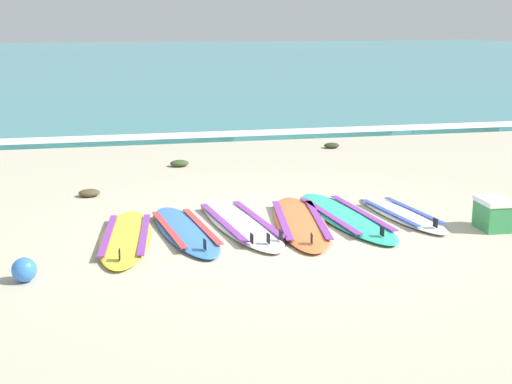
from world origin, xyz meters
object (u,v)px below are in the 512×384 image
at_px(surfboard_1, 185,230).
at_px(surfboard_4, 345,216).
at_px(surfboard_0, 126,237).
at_px(surfboard_2, 240,223).
at_px(beach_ball, 24,270).
at_px(cooler_box, 492,214).
at_px(surfboard_5, 401,214).
at_px(surfboard_3, 300,222).

height_order(surfboard_1, surfboard_4, same).
bearing_deg(surfboard_0, surfboard_1, 10.23).
xyz_separation_m(surfboard_0, surfboard_2, (1.40, 0.29, 0.00)).
bearing_deg(surfboard_1, surfboard_4, 4.50).
distance_m(surfboard_1, beach_ball, 2.14).
height_order(surfboard_2, cooler_box, cooler_box).
xyz_separation_m(surfboard_5, beach_ball, (-4.53, -1.38, 0.08)).
bearing_deg(surfboard_5, surfboard_0, -176.06).
relative_size(surfboard_0, surfboard_5, 1.17).
relative_size(surfboard_0, surfboard_3, 0.92).
relative_size(surfboard_2, surfboard_5, 1.28).
bearing_deg(surfboard_2, cooler_box, -15.40).
distance_m(surfboard_1, cooler_box, 3.70).
bearing_deg(cooler_box, surfboard_3, 162.51).
bearing_deg(surfboard_3, surfboard_5, 2.85).
distance_m(surfboard_1, surfboard_3, 1.43).
height_order(surfboard_3, beach_ball, beach_ball).
height_order(surfboard_0, beach_ball, beach_ball).
relative_size(surfboard_1, beach_ball, 9.45).
bearing_deg(surfboard_2, surfboard_0, -168.41).
relative_size(surfboard_0, surfboard_4, 0.91).
xyz_separation_m(surfboard_4, beach_ball, (-3.78, -1.43, 0.08)).
xyz_separation_m(surfboard_3, surfboard_5, (1.37, 0.07, 0.00)).
bearing_deg(beach_ball, surfboard_1, 36.37).
distance_m(surfboard_2, cooler_box, 3.05).
bearing_deg(surfboard_5, surfboard_4, 176.40).
xyz_separation_m(surfboard_0, surfboard_5, (3.50, 0.24, 0.00)).
distance_m(surfboard_1, surfboard_4, 2.07).
distance_m(surfboard_0, cooler_box, 4.37).
distance_m(surfboard_0, beach_ball, 1.53).
xyz_separation_m(surfboard_5, cooler_box, (0.83, -0.76, 0.16)).
xyz_separation_m(surfboard_4, surfboard_5, (0.74, -0.05, 0.00)).
bearing_deg(surfboard_2, surfboard_4, 0.06).
relative_size(surfboard_5, cooler_box, 4.21).
bearing_deg(surfboard_0, cooler_box, -6.86).
distance_m(surfboard_4, beach_ball, 4.04).
distance_m(surfboard_2, surfboard_5, 2.10).
bearing_deg(surfboard_1, surfboard_5, 2.36).
bearing_deg(surfboard_2, surfboard_1, -167.07).
distance_m(surfboard_2, surfboard_4, 1.36).
xyz_separation_m(surfboard_1, surfboard_3, (1.43, 0.05, -0.00)).
xyz_separation_m(surfboard_1, beach_ball, (-1.72, -1.27, 0.08)).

